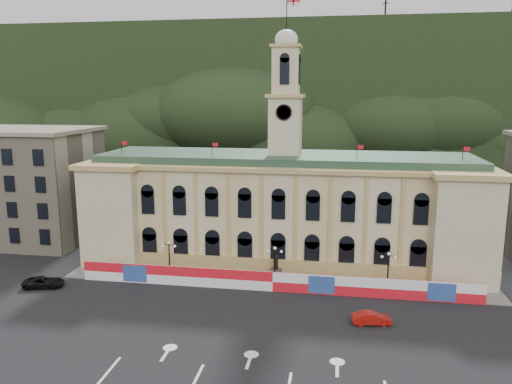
% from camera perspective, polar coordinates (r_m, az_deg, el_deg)
% --- Properties ---
extents(ground, '(260.00, 260.00, 0.00)m').
position_cam_1_polar(ground, '(49.86, -0.43, -17.79)').
color(ground, black).
rests_on(ground, ground).
extents(lane_markings, '(26.00, 10.00, 0.02)m').
position_cam_1_polar(lane_markings, '(45.62, -1.56, -20.79)').
color(lane_markings, white).
rests_on(lane_markings, ground).
extents(hill_ridge, '(230.00, 80.00, 64.00)m').
position_cam_1_polar(hill_ridge, '(165.18, 6.85, 9.54)').
color(hill_ridge, black).
rests_on(hill_ridge, ground).
extents(city_hall, '(56.20, 17.60, 37.10)m').
position_cam_1_polar(city_hall, '(72.83, 3.24, -1.74)').
color(city_hall, beige).
rests_on(city_hall, ground).
extents(side_building_left, '(21.00, 17.00, 18.60)m').
position_cam_1_polar(side_building_left, '(90.67, -24.63, 0.78)').
color(side_building_left, tan).
rests_on(side_building_left, ground).
extents(hoarding_fence, '(50.00, 0.44, 2.50)m').
position_cam_1_polar(hoarding_fence, '(62.83, 1.98, -10.18)').
color(hoarding_fence, red).
rests_on(hoarding_fence, ground).
extents(pavement, '(56.00, 5.50, 0.16)m').
position_cam_1_polar(pavement, '(65.74, 2.23, -10.28)').
color(pavement, slate).
rests_on(pavement, ground).
extents(statue, '(1.40, 1.40, 3.72)m').
position_cam_1_polar(statue, '(65.57, 2.27, -9.31)').
color(statue, '#595651').
rests_on(statue, ground).
extents(lamp_left, '(1.96, 0.44, 5.15)m').
position_cam_1_polar(lamp_left, '(67.07, -9.88, -7.28)').
color(lamp_left, black).
rests_on(lamp_left, ground).
extents(lamp_center, '(1.96, 0.44, 5.15)m').
position_cam_1_polar(lamp_center, '(64.00, 2.17, -8.04)').
color(lamp_center, black).
rests_on(lamp_center, ground).
extents(lamp_right, '(1.96, 0.44, 5.15)m').
position_cam_1_polar(lamp_right, '(63.91, 14.86, -8.45)').
color(lamp_right, black).
rests_on(lamp_right, ground).
extents(red_sedan, '(2.83, 4.63, 1.37)m').
position_cam_1_polar(red_sedan, '(56.06, 13.07, -13.87)').
color(red_sedan, '#A3110B').
rests_on(red_sedan, ground).
extents(black_suv, '(4.53, 6.02, 1.39)m').
position_cam_1_polar(black_suv, '(69.54, -23.10, -9.45)').
color(black_suv, black).
rests_on(black_suv, ground).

